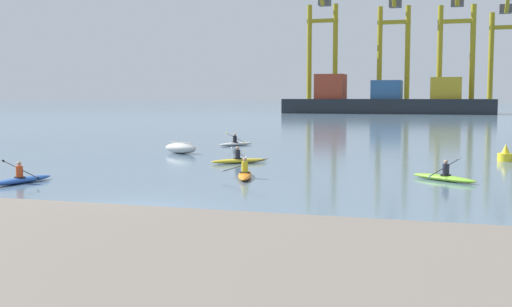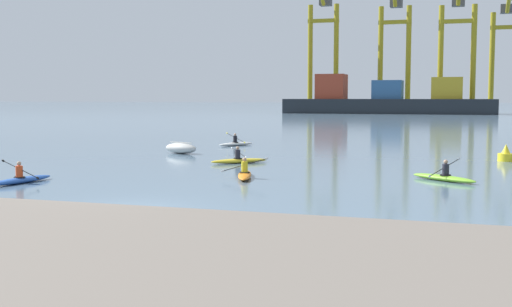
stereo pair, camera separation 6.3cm
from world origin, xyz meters
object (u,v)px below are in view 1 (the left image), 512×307
object	(u,v)px
container_barge	(385,101)
gantry_crane_east_mid	(456,37)
gantry_crane_east	(505,43)
kayak_orange	(245,174)
capsized_dinghy	(181,148)
gantry_crane_west	(322,39)
kayak_white	(236,143)
kayak_blue	(21,179)
gantry_crane_west_mid	(394,39)
kayak_lime	(444,177)
channel_buoy	(506,155)
kayak_yellow	(239,160)

from	to	relation	value
container_barge	gantry_crane_east_mid	distance (m)	21.17
gantry_crane_east	kayak_orange	distance (m)	135.05
gantry_crane_east_mid	capsized_dinghy	xyz separation A→B (m)	(-16.92, -112.17, -16.67)
gantry_crane_west	kayak_white	world-z (taller)	gantry_crane_west
gantry_crane_west	capsized_dinghy	size ratio (longest dim) A/B	12.79
container_barge	kayak_blue	xyz separation A→B (m)	(-2.89, -121.98, -2.67)
gantry_crane_west_mid	capsized_dinghy	distance (m)	117.58
kayak_lime	capsized_dinghy	bearing A→B (deg)	151.21
container_barge	gantry_crane_east	size ratio (longest dim) A/B	1.44
gantry_crane_east_mid	kayak_orange	xyz separation A→B (m)	(-8.88, -123.06, -16.85)
gantry_crane_west_mid	channel_buoy	distance (m)	117.84
channel_buoy	kayak_blue	size ratio (longest dim) A/B	0.29
gantry_crane_east_mid	kayak_blue	distance (m)	129.94
channel_buoy	kayak_white	world-z (taller)	kayak_white
gantry_crane_west_mid	kayak_white	xyz separation A→B (m)	(-1.60, -108.80, -17.02)
gantry_crane_west_mid	gantry_crane_east	world-z (taller)	gantry_crane_west_mid
container_barge	gantry_crane_west	world-z (taller)	gantry_crane_west
container_barge	gantry_crane_west	distance (m)	25.25
kayak_lime	kayak_yellow	bearing A→B (deg)	157.81
kayak_white	gantry_crane_east_mid	bearing A→B (deg)	81.47
kayak_blue	kayak_orange	distance (m)	9.82
gantry_crane_west	kayak_orange	size ratio (longest dim) A/B	10.52
gantry_crane_west_mid	kayak_lime	world-z (taller)	gantry_crane_west_mid
kayak_blue	container_barge	bearing A→B (deg)	88.64
container_barge	kayak_yellow	distance (m)	111.29
gantry_crane_east_mid	kayak_yellow	size ratio (longest dim) A/B	12.48
capsized_dinghy	channel_buoy	world-z (taller)	channel_buoy
kayak_white	channel_buoy	bearing A→B (deg)	-19.19
gantry_crane_west	capsized_dinghy	xyz separation A→B (m)	(14.53, -118.00, -17.46)
capsized_dinghy	gantry_crane_west_mid	bearing A→B (deg)	88.60
container_barge	gantry_crane_west	size ratio (longest dim) A/B	1.27
channel_buoy	kayak_yellow	distance (m)	15.49
gantry_crane_west	container_barge	bearing A→B (deg)	-34.41
kayak_blue	kayak_orange	world-z (taller)	kayak_blue
gantry_crane_west	channel_buoy	size ratio (longest dim) A/B	36.09
capsized_dinghy	channel_buoy	xyz separation A→B (m)	(20.07, 0.98, 0.01)
gantry_crane_east_mid	kayak_lime	size ratio (longest dim) A/B	12.04
capsized_dinghy	kayak_orange	world-z (taller)	kayak_orange
gantry_crane_west_mid	kayak_blue	world-z (taller)	gantry_crane_west_mid
kayak_yellow	gantry_crane_east	bearing A→B (deg)	80.09
gantry_crane_east	capsized_dinghy	xyz separation A→B (m)	(-27.75, -121.75, -15.83)
kayak_orange	kayak_lime	world-z (taller)	kayak_lime
kayak_yellow	kayak_white	world-z (taller)	kayak_white
gantry_crane_west	gantry_crane_east_mid	distance (m)	32.00
capsized_dinghy	kayak_yellow	distance (m)	7.35
channel_buoy	gantry_crane_east	bearing A→B (deg)	86.36
gantry_crane_west_mid	kayak_orange	bearing A→B (deg)	-87.66
gantry_crane_east_mid	kayak_white	size ratio (longest dim) A/B	11.31
gantry_crane_east	capsized_dinghy	bearing A→B (deg)	-102.84
container_barge	kayak_lime	bearing A→B (deg)	-82.82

